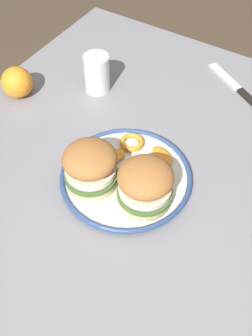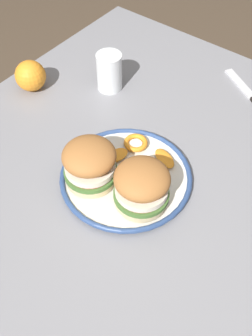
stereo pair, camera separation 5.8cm
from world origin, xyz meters
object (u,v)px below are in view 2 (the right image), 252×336
(dinner_plate, at_px, (126,177))
(sandwich_half_right, at_px, (90,163))
(sandwich_half_left, at_px, (142,186))
(dining_table, at_px, (143,203))
(whole_orange, at_px, (30,76))
(table_knife, at_px, (252,97))
(drinking_glass, at_px, (109,73))

(dinner_plate, xyz_separation_m, sandwich_half_right, (0.05, -0.05, 0.06))
(sandwich_half_left, bearing_deg, dining_table, -150.23)
(whole_orange, bearing_deg, sandwich_half_right, 66.15)
(dining_table, bearing_deg, dinner_plate, -45.69)
(sandwich_half_right, xyz_separation_m, table_knife, (-0.48, 0.15, -0.07))
(dining_table, xyz_separation_m, drinking_glass, (-0.20, -0.26, 0.15))
(drinking_glass, height_order, whole_orange, drinking_glass)
(sandwich_half_right, bearing_deg, dinner_plate, 135.61)
(sandwich_half_right, height_order, whole_orange, sandwich_half_right)
(sandwich_half_left, height_order, whole_orange, sandwich_half_left)
(dining_table, relative_size, sandwich_half_right, 7.52)
(dining_table, distance_m, whole_orange, 0.45)
(dinner_plate, bearing_deg, whole_orange, -103.73)
(drinking_glass, bearing_deg, sandwich_half_left, 48.56)
(dining_table, relative_size, drinking_glass, 10.74)
(sandwich_half_left, bearing_deg, dinner_plate, -118.07)
(sandwich_half_right, xyz_separation_m, drinking_glass, (-0.28, -0.18, -0.02))
(sandwich_half_right, height_order, table_knife, sandwich_half_right)
(sandwich_half_left, relative_size, drinking_glass, 1.26)
(sandwich_half_right, relative_size, whole_orange, 1.78)
(whole_orange, bearing_deg, drinking_glass, 128.62)
(sandwich_half_right, bearing_deg, dining_table, 135.15)
(dining_table, height_order, sandwich_half_right, sandwich_half_right)
(dining_table, distance_m, sandwich_half_right, 0.21)
(drinking_glass, distance_m, whole_orange, 0.21)
(sandwich_half_right, xyz_separation_m, whole_orange, (-0.15, -0.34, -0.03))
(table_knife, bearing_deg, dinner_plate, -12.93)
(table_knife, bearing_deg, drinking_glass, -59.21)
(dining_table, xyz_separation_m, dinner_plate, (0.03, -0.03, 0.11))
(whole_orange, bearing_deg, sandwich_half_left, 74.02)
(dinner_plate, relative_size, sandwich_half_right, 2.00)
(whole_orange, relative_size, table_knife, 0.42)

